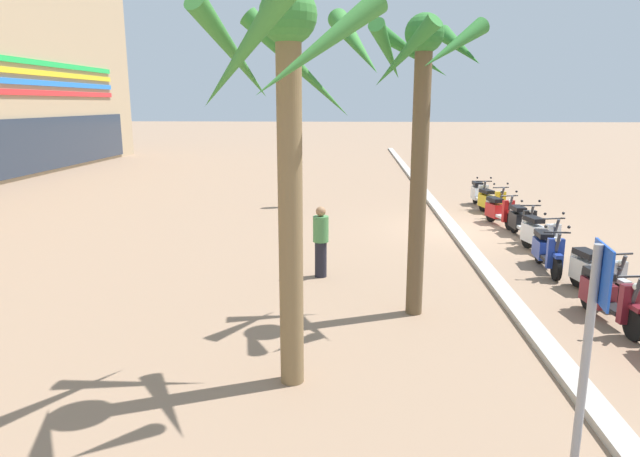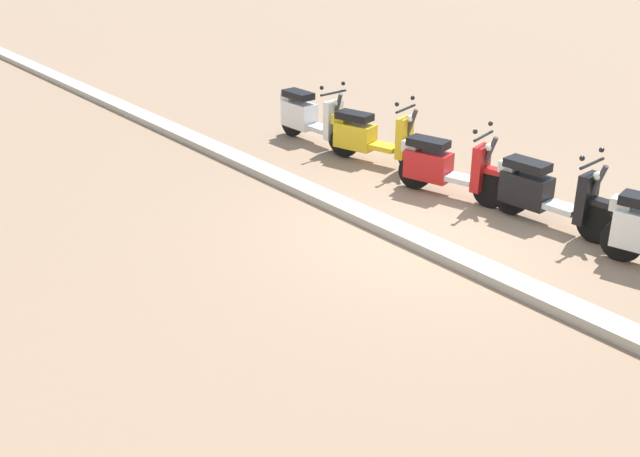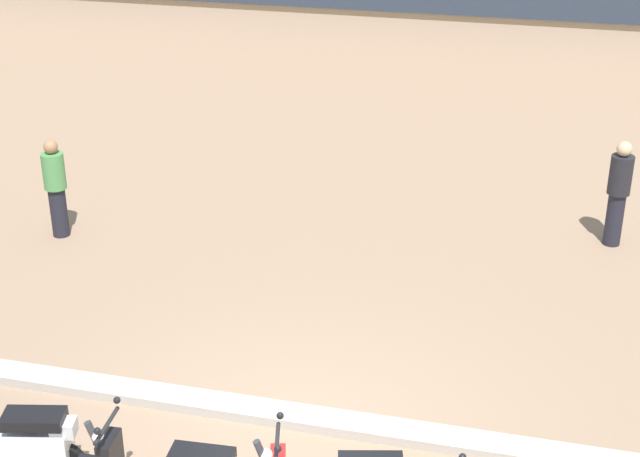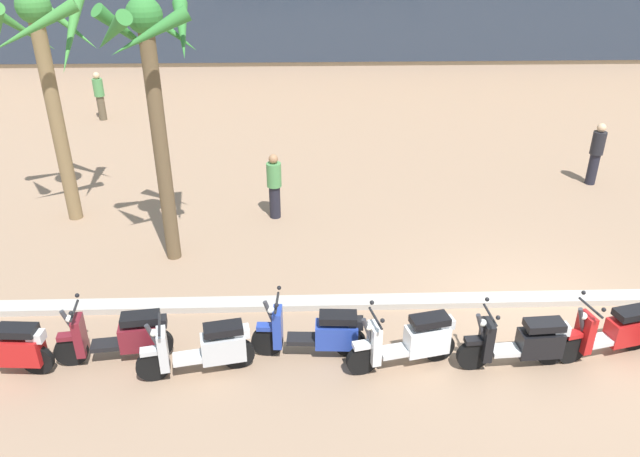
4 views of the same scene
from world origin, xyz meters
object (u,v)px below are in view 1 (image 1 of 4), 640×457
at_px(scooter_silver_last_in_row, 595,274).
at_px(scooter_blue_tail_end, 546,250).
at_px(scooter_black_mid_rear, 521,221).
at_px(scooter_yellow_mid_centre, 491,201).
at_px(scooter_maroon_mid_front, 607,296).
at_px(scooter_white_gap_after_mid, 539,235).
at_px(palm_tree_by_mall_entrance, 290,96).
at_px(scooter_red_far_back, 499,211).
at_px(scooter_white_lead_nearest, 479,194).
at_px(palm_tree_near_sign, 422,92).
at_px(pedestrian_strolling_near_curb, 321,240).
at_px(pedestrian_window_shopping, 287,183).
at_px(crossing_sign, 591,330).

height_order(scooter_silver_last_in_row, scooter_blue_tail_end, scooter_blue_tail_end).
bearing_deg(scooter_black_mid_rear, scooter_yellow_mid_centre, 1.19).
bearing_deg(scooter_yellow_mid_centre, scooter_maroon_mid_front, 178.33).
height_order(scooter_white_gap_after_mid, palm_tree_by_mall_entrance, palm_tree_by_mall_entrance).
bearing_deg(scooter_red_far_back, scooter_blue_tail_end, 178.59).
bearing_deg(scooter_red_far_back, palm_tree_by_mall_entrance, 152.71).
height_order(scooter_white_lead_nearest, palm_tree_by_mall_entrance, palm_tree_by_mall_entrance).
xyz_separation_m(scooter_red_far_back, scooter_white_lead_nearest, (3.28, -0.10, 0.02)).
relative_size(scooter_maroon_mid_front, scooter_white_gap_after_mid, 1.04).
distance_m(scooter_yellow_mid_centre, palm_tree_near_sign, 10.71).
height_order(scooter_red_far_back, palm_tree_near_sign, palm_tree_near_sign).
bearing_deg(pedestrian_strolling_near_curb, scooter_white_gap_after_mid, -66.81).
xyz_separation_m(palm_tree_near_sign, pedestrian_window_shopping, (10.37, 3.56, -3.05)).
bearing_deg(scooter_white_lead_nearest, pedestrian_window_shopping, 94.92).
height_order(scooter_silver_last_in_row, pedestrian_strolling_near_curb, pedestrian_strolling_near_curb).
bearing_deg(scooter_red_far_back, scooter_white_lead_nearest, -1.71).
bearing_deg(scooter_white_gap_after_mid, crossing_sign, 165.00).
distance_m(scooter_white_lead_nearest, pedestrian_strolling_near_curb, 10.41).
height_order(scooter_blue_tail_end, scooter_white_gap_after_mid, same).
bearing_deg(palm_tree_near_sign, palm_tree_by_mall_entrance, 144.30).
bearing_deg(scooter_blue_tail_end, scooter_yellow_mid_centre, -2.51).
distance_m(scooter_blue_tail_end, scooter_white_lead_nearest, 8.06).
relative_size(scooter_white_gap_after_mid, palm_tree_by_mall_entrance, 0.35).
relative_size(scooter_white_gap_after_mid, scooter_black_mid_rear, 0.99).
height_order(scooter_blue_tail_end, palm_tree_near_sign, palm_tree_near_sign).
xyz_separation_m(scooter_black_mid_rear, palm_tree_by_mall_entrance, (-8.81, 5.59, 3.37)).
distance_m(scooter_white_lead_nearest, crossing_sign, 15.44).
height_order(scooter_maroon_mid_front, pedestrian_strolling_near_curb, pedestrian_strolling_near_curb).
bearing_deg(pedestrian_window_shopping, scooter_silver_last_in_row, -141.89).
bearing_deg(scooter_white_lead_nearest, scooter_maroon_mid_front, 178.93).
bearing_deg(scooter_maroon_mid_front, scooter_blue_tail_end, 0.11).
bearing_deg(crossing_sign, scooter_silver_last_in_row, -23.70).
distance_m(scooter_silver_last_in_row, pedestrian_window_shopping, 11.71).
height_order(scooter_maroon_mid_front, palm_tree_near_sign, palm_tree_near_sign).
distance_m(scooter_white_gap_after_mid, scooter_black_mid_rear, 1.76).
height_order(scooter_maroon_mid_front, palm_tree_by_mall_entrance, palm_tree_by_mall_entrance).
distance_m(scooter_maroon_mid_front, scooter_red_far_back, 7.89).
distance_m(scooter_black_mid_rear, palm_tree_by_mall_entrance, 10.96).
relative_size(scooter_white_lead_nearest, palm_tree_near_sign, 0.36).
distance_m(scooter_maroon_mid_front, crossing_sign, 4.66).
bearing_deg(scooter_yellow_mid_centre, scooter_red_far_back, 174.52).
height_order(scooter_yellow_mid_centre, scooter_white_lead_nearest, same).
height_order(scooter_black_mid_rear, palm_tree_near_sign, palm_tree_near_sign).
height_order(scooter_white_gap_after_mid, crossing_sign, crossing_sign).
bearing_deg(crossing_sign, pedestrian_window_shopping, 18.34).
distance_m(scooter_red_far_back, scooter_yellow_mid_centre, 1.78).
distance_m(scooter_silver_last_in_row, pedestrian_strolling_near_curb, 5.57).
distance_m(palm_tree_by_mall_entrance, pedestrian_strolling_near_curb, 5.60).
distance_m(scooter_silver_last_in_row, crossing_sign, 6.01).
height_order(crossing_sign, palm_tree_by_mall_entrance, palm_tree_by_mall_entrance).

